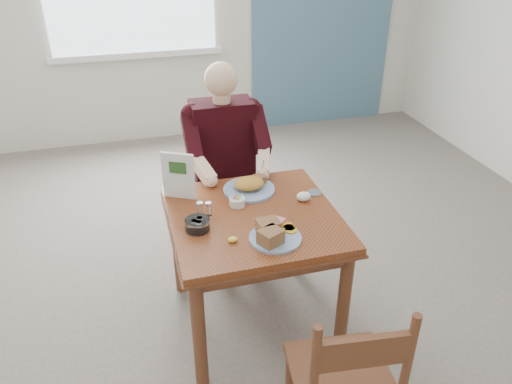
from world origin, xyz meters
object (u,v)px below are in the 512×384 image
object	(u,v)px
table	(254,232)
near_plate	(273,234)
far_plate	(250,186)
chair_near	(345,382)
chair_far	(224,189)
diner	(225,152)

from	to	relation	value
table	near_plate	xyz separation A→B (m)	(0.03, -0.25, 0.14)
table	far_plate	xyz separation A→B (m)	(0.05, 0.27, 0.14)
chair_near	near_plate	xyz separation A→B (m)	(-0.10, 0.70, 0.30)
chair_far	chair_near	bearing A→B (deg)	-85.67
far_plate	near_plate	bearing A→B (deg)	-92.08
chair_near	near_plate	bearing A→B (deg)	98.32
diner	near_plate	world-z (taller)	diner
chair_near	chair_far	bearing A→B (deg)	94.33
table	diner	distance (m)	0.73
near_plate	far_plate	xyz separation A→B (m)	(0.02, 0.52, -0.00)
diner	near_plate	size ratio (longest dim) A/B	4.13
near_plate	chair_far	bearing A→B (deg)	91.63
diner	near_plate	distance (m)	0.96
diner	table	bearing A→B (deg)	-90.00
chair_near	far_plate	distance (m)	1.26
diner	far_plate	size ratio (longest dim) A/B	3.51
chair_far	chair_near	xyz separation A→B (m)	(0.13, -1.75, 0.00)
chair_near	far_plate	size ratio (longest dim) A/B	2.41
diner	far_plate	bearing A→B (deg)	-83.75
chair_far	chair_near	world-z (taller)	same
table	chair_near	distance (m)	0.97
far_plate	chair_near	bearing A→B (deg)	-86.06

